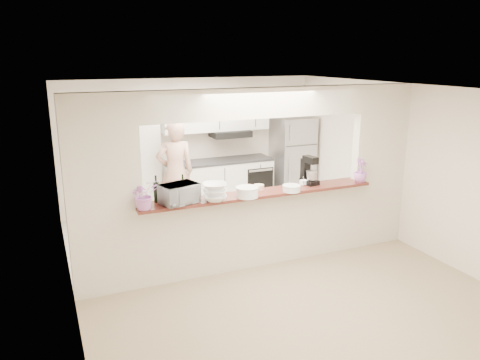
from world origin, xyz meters
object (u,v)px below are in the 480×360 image
refrigerator (292,158)px  stand_mixer (309,171)px  person (175,173)px  toaster_oven (179,194)px

refrigerator → stand_mixer: refrigerator is taller
refrigerator → person: (-2.63, -0.50, 0.07)m
refrigerator → stand_mixer: bearing=-114.9°
toaster_oven → person: (0.57, 2.25, -0.30)m
toaster_oven → person: size_ratio=0.25×
person → stand_mixer: bearing=126.7°
toaster_oven → stand_mixer: bearing=-12.7°
stand_mixer → refrigerator: bearing=65.1°
refrigerator → person: 2.68m
stand_mixer → person: person is taller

